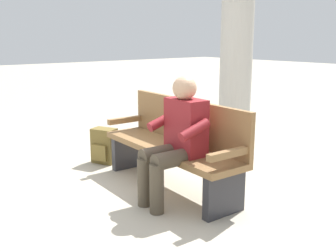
{
  "coord_description": "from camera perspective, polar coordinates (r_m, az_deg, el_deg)",
  "views": [
    {
      "loc": [
        -2.97,
        2.43,
        1.51
      ],
      "look_at": [
        -0.16,
        0.15,
        0.7
      ],
      "focal_mm": 42.16,
      "sensor_mm": 36.0,
      "label": 1
    }
  ],
  "objects": [
    {
      "name": "support_pillar",
      "position": [
        6.24,
        9.97,
        13.09
      ],
      "size": [
        0.5,
        0.5,
        3.16
      ],
      "primitive_type": "cylinder",
      "color": "#B2AFA8",
      "rests_on": "ground"
    },
    {
      "name": "ground_plane",
      "position": [
        4.13,
        0.22,
        -8.85
      ],
      "size": [
        40.0,
        40.0,
        0.0
      ],
      "primitive_type": "plane",
      "color": "#B7AD99"
    },
    {
      "name": "person_seated",
      "position": [
        3.59,
        1.21,
        -1.6
      ],
      "size": [
        0.59,
        0.59,
        1.18
      ],
      "rotation": [
        0.0,
        0.0,
        -0.05
      ],
      "color": "maroon",
      "rests_on": "ground"
    },
    {
      "name": "bench_near",
      "position": [
        4.02,
        1.04,
        -2.54
      ],
      "size": [
        1.82,
        0.57,
        0.9
      ],
      "rotation": [
        0.0,
        0.0,
        -0.05
      ],
      "color": "olive",
      "rests_on": "ground"
    },
    {
      "name": "backpack",
      "position": [
        4.92,
        -9.22,
        -2.87
      ],
      "size": [
        0.34,
        0.31,
        0.43
      ],
      "rotation": [
        0.0,
        0.0,
        0.44
      ],
      "color": "brown",
      "rests_on": "ground"
    }
  ]
}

